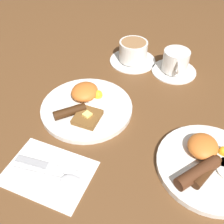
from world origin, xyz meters
TOP-DOWN VIEW (x-y plane):
  - ground_plane at (0.00, 0.00)m, footprint 3.00×3.00m
  - breakfast_plate_near at (-0.00, -0.00)m, footprint 0.26×0.26m
  - breakfast_plate_far at (0.06, 0.34)m, footprint 0.24×0.24m
  - teacup_near at (-0.29, 0.03)m, footprint 0.16×0.16m
  - teacup_far at (-0.28, 0.18)m, footprint 0.15×0.15m
  - napkin at (0.22, 0.02)m, footprint 0.14×0.20m
  - knife at (0.21, 0.01)m, footprint 0.04×0.18m
  - spoon at (0.23, 0.06)m, footprint 0.05×0.17m

SIDE VIEW (x-z plane):
  - ground_plane at x=0.00m, z-range 0.00..0.00m
  - napkin at x=0.22m, z-range 0.00..0.01m
  - knife at x=0.21m, z-range 0.00..0.01m
  - spoon at x=0.23m, z-range 0.00..0.01m
  - breakfast_plate_near at x=0.00m, z-range -0.01..0.04m
  - breakfast_plate_far at x=0.06m, z-range -0.01..0.04m
  - teacup_near at x=-0.29m, z-range 0.00..0.07m
  - teacup_far at x=-0.28m, z-range 0.00..0.07m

